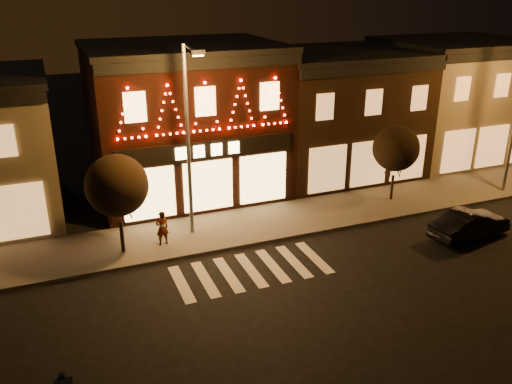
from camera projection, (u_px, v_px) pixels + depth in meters
ground at (291, 323)px, 19.13m from camera, size 120.00×120.00×0.00m
sidewalk_far at (259, 224)px, 26.69m from camera, size 44.00×4.00×0.15m
building_pulp at (186, 120)px, 29.65m from camera, size 10.20×8.34×8.30m
building_right_a at (335, 112)px, 33.08m from camera, size 9.20×8.28×7.50m
building_right_b at (452, 99)px, 36.12m from camera, size 9.20×8.28×7.80m
streetlamp_mid at (189, 129)px, 23.53m from camera, size 0.57×2.01×8.77m
tree_left at (117, 186)px, 22.67m from camera, size 2.68×2.68×4.48m
tree_right at (396, 148)px, 28.47m from camera, size 2.48×2.48×4.15m
dark_sedan at (470, 224)px, 25.20m from camera, size 4.30×1.98×1.37m
pedestrian at (162, 228)px, 24.17m from camera, size 0.64×0.46×1.62m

